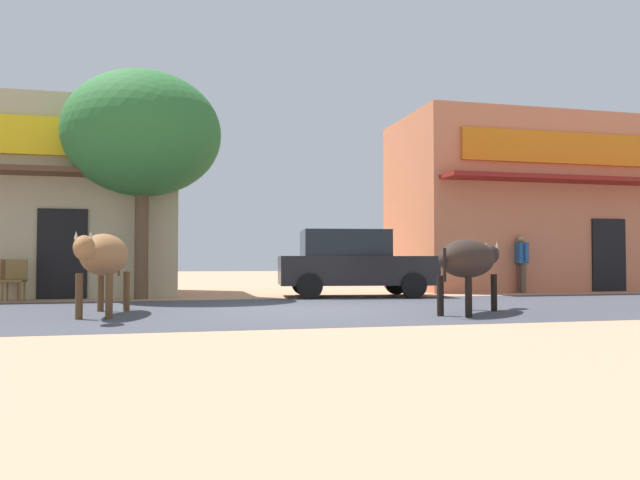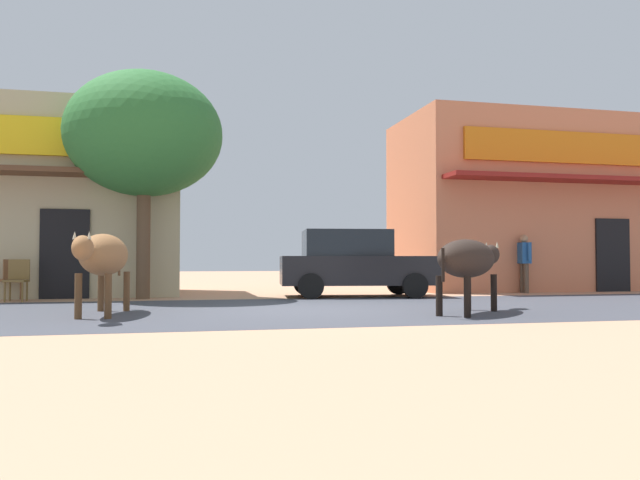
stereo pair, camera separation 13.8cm
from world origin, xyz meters
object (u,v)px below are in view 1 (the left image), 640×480
(parked_hatchback_car, at_px, (352,263))
(cow_near_brown, at_px, (104,256))
(roadside_tree, at_px, (143,135))
(cow_far_dark, at_px, (469,259))
(cafe_chair_near_tree, at_px, (8,277))
(pedestrian_by_shop, at_px, (521,259))
(cafe_chair_by_doorway, at_px, (15,278))

(parked_hatchback_car, height_order, cow_near_brown, parked_hatchback_car)
(roadside_tree, bearing_deg, cow_near_brown, -95.55)
(cow_far_dark, bearing_deg, cafe_chair_near_tree, 145.79)
(roadside_tree, relative_size, cow_near_brown, 1.84)
(cow_far_dark, relative_size, cafe_chair_near_tree, 2.44)
(pedestrian_by_shop, distance_m, cafe_chair_near_tree, 13.01)
(parked_hatchback_car, xyz_separation_m, cafe_chair_by_doorway, (-7.68, -0.03, -0.33))
(cafe_chair_by_doorway, bearing_deg, roadside_tree, 5.20)
(cow_near_brown, height_order, cafe_chair_by_doorway, cow_near_brown)
(cow_near_brown, xyz_separation_m, cow_far_dark, (6.00, -1.03, -0.06))
(cafe_chair_near_tree, bearing_deg, pedestrian_by_shop, -0.49)
(cow_far_dark, bearing_deg, cow_near_brown, 170.23)
(cafe_chair_near_tree, bearing_deg, cow_far_dark, -34.21)
(cafe_chair_near_tree, bearing_deg, cow_near_brown, -62.13)
(cow_far_dark, height_order, cafe_chair_by_doorway, cow_far_dark)
(parked_hatchback_car, height_order, pedestrian_by_shop, parked_hatchback_car)
(roadside_tree, relative_size, parked_hatchback_car, 1.33)
(parked_hatchback_car, bearing_deg, cow_far_dark, -83.98)
(roadside_tree, distance_m, parked_hatchback_car, 5.86)
(pedestrian_by_shop, distance_m, cafe_chair_by_doorway, 12.73)
(parked_hatchback_car, bearing_deg, cow_near_brown, -143.17)
(roadside_tree, bearing_deg, pedestrian_by_shop, 1.98)
(cow_near_brown, distance_m, cafe_chair_by_doorway, 4.65)
(cow_near_brown, relative_size, cafe_chair_near_tree, 3.12)
(cafe_chair_near_tree, distance_m, cafe_chair_by_doorway, 0.76)
(cow_far_dark, bearing_deg, cafe_chair_by_doorway, 148.26)
(cow_far_dark, distance_m, cafe_chair_by_doorway, 9.68)
(roadside_tree, relative_size, cafe_chair_by_doorway, 5.76)
(cafe_chair_by_doorway, bearing_deg, parked_hatchback_car, 0.25)
(pedestrian_by_shop, bearing_deg, cow_far_dark, -128.36)
(cow_near_brown, xyz_separation_m, pedestrian_by_shop, (10.49, 4.64, -0.04))
(parked_hatchback_car, relative_size, cafe_chair_near_tree, 4.33)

